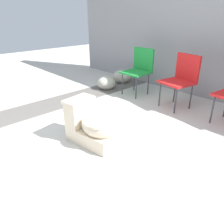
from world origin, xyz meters
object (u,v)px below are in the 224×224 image
object	(u,v)px
folding_chair_left	(140,67)
boulder_far	(106,83)
folding_chair_middle	(182,76)
boulder_near	(122,76)
toilet	(93,126)

from	to	relation	value
folding_chair_left	boulder_far	size ratio (longest dim) A/B	2.26
folding_chair_middle	boulder_far	size ratio (longest dim) A/B	2.26
boulder_near	boulder_far	distance (m)	0.56
folding_chair_left	folding_chair_middle	world-z (taller)	same
toilet	folding_chair_middle	xyz separation A→B (m)	(0.08, 1.72, 0.29)
toilet	boulder_far	xyz separation A→B (m)	(-1.37, 1.43, -0.09)
boulder_near	boulder_far	bearing A→B (deg)	-79.76
toilet	boulder_near	distance (m)	2.46
folding_chair_left	folding_chair_middle	bearing A→B (deg)	88.98
toilet	boulder_far	bearing A→B (deg)	124.66
folding_chair_middle	boulder_far	world-z (taller)	folding_chair_middle
folding_chair_left	boulder_far	xyz separation A→B (m)	(-0.59, -0.29, -0.38)
folding_chair_left	boulder_near	distance (m)	0.82
folding_chair_middle	boulder_near	distance (m)	1.62
folding_chair_left	boulder_far	bearing A→B (deg)	-63.99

